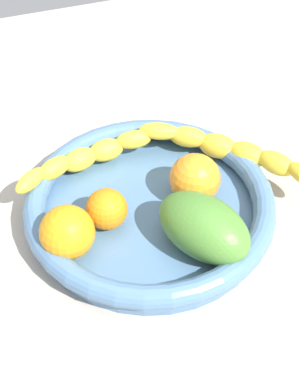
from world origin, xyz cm
name	(u,v)px	position (x,y,z in cm)	size (l,w,h in cm)	color
kitchen_counter	(150,225)	(0.00, 0.00, 1.50)	(120.00, 120.00, 3.00)	#ADA295
fruit_bowl	(150,205)	(0.00, 0.00, 5.25)	(31.34, 31.34, 4.37)	#4D7197
banana_draped_left	(231,151)	(13.09, 3.96, 7.14)	(19.12, 19.66, 4.11)	yellow
banana_draped_right	(95,154)	(-4.22, 9.48, 7.15)	(24.00, 8.07, 4.13)	yellow
orange_front	(107,209)	(-5.67, -0.51, 7.08)	(5.08, 5.08, 5.08)	orange
orange_mid_left	(67,232)	(-11.09, -3.05, 7.74)	(6.40, 6.40, 6.40)	orange
orange_mid_right	(195,179)	(6.05, -0.03, 7.77)	(6.47, 6.47, 6.47)	orange
mango_green	(204,227)	(3.70, -7.85, 7.98)	(11.92, 7.54, 6.88)	#4A8030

